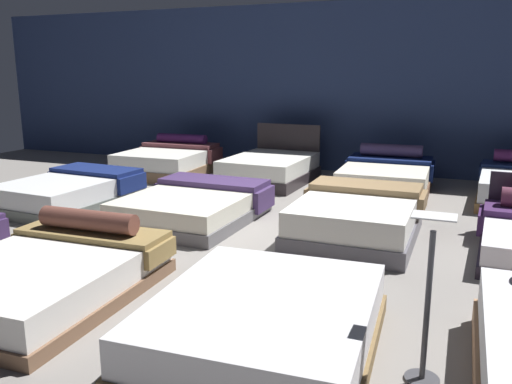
{
  "coord_description": "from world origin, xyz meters",
  "views": [
    {
      "loc": [
        2.42,
        -6.33,
        2.09
      ],
      "look_at": [
        -0.23,
        0.21,
        0.48
      ],
      "focal_mm": 37.06,
      "sensor_mm": 36.0,
      "label": 1
    }
  ],
  "objects": [
    {
      "name": "bed_6",
      "position": [
        1.17,
        0.18,
        0.27
      ],
      "size": [
        1.58,
        1.98,
        0.6
      ],
      "rotation": [
        0.0,
        0.0,
        0.0
      ],
      "color": "#53515B",
      "rests_on": "ground_plane"
    },
    {
      "name": "showroom_back_wall",
      "position": [
        0.0,
        4.75,
        1.75
      ],
      "size": [
        18.0,
        0.06,
        3.5
      ],
      "primitive_type": "cube",
      "color": "navy",
      "rests_on": "ground_plane"
    },
    {
      "name": "bed_9",
      "position": [
        -1.1,
        3.09,
        0.26
      ],
      "size": [
        1.54,
        2.05,
        1.04
      ],
      "rotation": [
        0.0,
        0.0,
        -0.04
      ],
      "color": "black",
      "rests_on": "ground_plane"
    },
    {
      "name": "bed_8",
      "position": [
        -3.38,
        3.08,
        0.27
      ],
      "size": [
        1.76,
        1.95,
        0.77
      ],
      "rotation": [
        0.0,
        0.0,
        0.03
      ],
      "color": "brown",
      "rests_on": "ground_plane"
    },
    {
      "name": "bed_2",
      "position": [
        1.09,
        -2.87,
        0.22
      ],
      "size": [
        1.75,
        2.08,
        0.44
      ],
      "rotation": [
        0.0,
        0.0,
        0.05
      ],
      "color": "brown",
      "rests_on": "ground_plane"
    },
    {
      "name": "ground_plane",
      "position": [
        0.0,
        0.0,
        -0.01
      ],
      "size": [
        18.0,
        18.0,
        0.02
      ],
      "primitive_type": "cube",
      "color": "gray"
    },
    {
      "name": "bed_4",
      "position": [
        -3.4,
        0.15,
        0.23
      ],
      "size": [
        1.63,
        2.16,
        0.51
      ],
      "rotation": [
        0.0,
        0.0,
        -0.06
      ],
      "color": "#535955",
      "rests_on": "ground_plane"
    },
    {
      "name": "bed_5",
      "position": [
        -1.17,
        0.16,
        0.21
      ],
      "size": [
        1.76,
        2.12,
        0.48
      ],
      "rotation": [
        0.0,
        0.0,
        -0.02
      ],
      "color": "#58575B",
      "rests_on": "ground_plane"
    },
    {
      "name": "price_sign",
      "position": [
        2.25,
        -2.85,
        0.47
      ],
      "size": [
        0.28,
        0.24,
        1.19
      ],
      "color": "#3F3F44",
      "rests_on": "ground_plane"
    },
    {
      "name": "bed_10",
      "position": [
        1.11,
        3.09,
        0.26
      ],
      "size": [
        1.59,
        2.11,
        0.78
      ],
      "rotation": [
        0.0,
        0.0,
        0.02
      ],
      "color": "brown",
      "rests_on": "ground_plane"
    },
    {
      "name": "bed_1",
      "position": [
        -1.18,
        -2.72,
        0.22
      ],
      "size": [
        1.74,
        2.22,
        0.69
      ],
      "rotation": [
        0.0,
        0.0,
        0.04
      ],
      "color": "brown",
      "rests_on": "ground_plane"
    }
  ]
}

